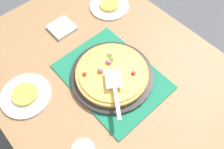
# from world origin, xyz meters

# --- Properties ---
(ground_plane) EXTENTS (8.00, 8.00, 0.00)m
(ground_plane) POSITION_xyz_m (0.00, 0.00, 0.00)
(ground_plane) COLOR #4C4C51
(dining_table) EXTENTS (1.40, 1.00, 0.75)m
(dining_table) POSITION_xyz_m (0.00, 0.00, 0.64)
(dining_table) COLOR olive
(dining_table) RESTS_ON ground_plane
(placemat) EXTENTS (0.48, 0.36, 0.01)m
(placemat) POSITION_xyz_m (0.00, 0.00, 0.75)
(placemat) COLOR #196B4C
(placemat) RESTS_ON dining_table
(pizza_pan) EXTENTS (0.38, 0.38, 0.01)m
(pizza_pan) POSITION_xyz_m (0.00, 0.00, 0.76)
(pizza_pan) COLOR black
(pizza_pan) RESTS_ON placemat
(pizza) EXTENTS (0.33, 0.33, 0.05)m
(pizza) POSITION_xyz_m (0.00, -0.00, 0.78)
(pizza) COLOR #B78442
(pizza) RESTS_ON pizza_pan
(plate_near_left) EXTENTS (0.22, 0.22, 0.01)m
(plate_near_left) POSITION_xyz_m (0.35, -0.30, 0.76)
(plate_near_left) COLOR white
(plate_near_left) RESTS_ON dining_table
(plate_far_right) EXTENTS (0.22, 0.22, 0.01)m
(plate_far_right) POSITION_xyz_m (0.18, 0.35, 0.76)
(plate_far_right) COLOR white
(plate_far_right) RESTS_ON dining_table
(served_slice_left) EXTENTS (0.11, 0.11, 0.02)m
(served_slice_left) POSITION_xyz_m (0.35, -0.30, 0.77)
(served_slice_left) COLOR gold
(served_slice_left) RESTS_ON plate_near_left
(served_slice_right) EXTENTS (0.11, 0.11, 0.02)m
(served_slice_right) POSITION_xyz_m (0.18, 0.35, 0.77)
(served_slice_right) COLOR gold
(served_slice_right) RESTS_ON plate_far_right
(pizza_server) EXTENTS (0.21, 0.17, 0.01)m
(pizza_server) POSITION_xyz_m (-0.08, 0.06, 0.82)
(pizza_server) COLOR silver
(pizza_server) RESTS_ON pizza
(napkin_stack) EXTENTS (0.12, 0.12, 0.02)m
(napkin_stack) POSITION_xyz_m (0.40, -0.00, 0.76)
(napkin_stack) COLOR white
(napkin_stack) RESTS_ON dining_table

